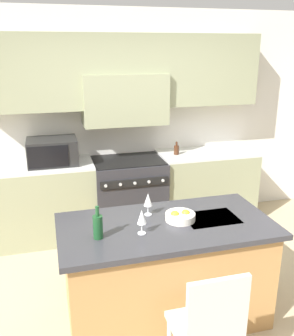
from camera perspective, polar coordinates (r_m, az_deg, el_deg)
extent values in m
plane|color=tan|center=(3.47, 4.25, -22.39)|extent=(10.00, 10.00, 0.00)
cube|color=silver|center=(4.82, -3.93, 7.21)|extent=(10.00, 0.06, 2.70)
cube|color=gray|center=(4.55, -3.58, 14.51)|extent=(3.35, 0.34, 0.85)
cube|color=gray|center=(4.55, -3.43, 10.41)|extent=(1.01, 0.40, 0.60)
cube|color=gray|center=(4.66, -15.70, -5.27)|extent=(1.24, 0.62, 0.92)
cube|color=silver|center=(4.50, -16.20, 0.30)|extent=(1.24, 0.62, 0.03)
cube|color=gray|center=(5.06, 8.87, -2.92)|extent=(1.24, 0.62, 0.92)
cube|color=silver|center=(4.92, 9.13, 2.25)|extent=(1.24, 0.62, 0.03)
cube|color=#2D2D33|center=(4.73, -2.83, -4.22)|extent=(0.87, 0.66, 0.92)
cube|color=black|center=(4.58, -2.92, 1.20)|extent=(0.83, 0.61, 0.01)
cube|color=black|center=(4.32, -1.91, -2.25)|extent=(0.80, 0.02, 0.09)
cylinder|color=silver|center=(4.25, -6.32, -2.71)|extent=(0.04, 0.02, 0.04)
cylinder|color=silver|center=(4.27, -4.08, -2.51)|extent=(0.04, 0.02, 0.04)
cylinder|color=silver|center=(4.30, -1.88, -2.30)|extent=(0.04, 0.02, 0.04)
cylinder|color=silver|center=(4.34, 0.29, -2.10)|extent=(0.04, 0.02, 0.04)
cylinder|color=silver|center=(4.39, 2.42, -1.90)|extent=(0.04, 0.02, 0.04)
cube|color=black|center=(4.46, -14.22, 2.46)|extent=(0.56, 0.43, 0.30)
cube|color=black|center=(4.25, -14.81, 1.65)|extent=(0.44, 0.01, 0.24)
cube|color=#B7844C|center=(3.29, 2.85, -15.73)|extent=(1.64, 0.81, 0.84)
cube|color=#333338|center=(3.07, 2.98, -8.80)|extent=(1.74, 0.88, 0.04)
cube|color=#2D2D30|center=(3.19, 9.74, -7.60)|extent=(0.44, 0.32, 0.01)
cylinder|color=#B2B2B7|center=(3.35, 8.39, -6.20)|extent=(0.02, 0.02, 0.00)
cube|color=beige|center=(2.73, 8.60, -22.89)|extent=(0.42, 0.40, 0.04)
cube|color=beige|center=(2.44, 10.69, -20.90)|extent=(0.40, 0.04, 0.47)
cylinder|color=beige|center=(3.07, 10.34, -23.63)|extent=(0.04, 0.04, 0.45)
cylinder|color=#194723|center=(2.82, -7.49, -8.92)|extent=(0.07, 0.07, 0.18)
cylinder|color=#194723|center=(2.76, -7.60, -6.54)|extent=(0.03, 0.03, 0.08)
cylinder|color=white|center=(2.89, -0.78, -9.94)|extent=(0.06, 0.06, 0.01)
cylinder|color=white|center=(2.88, -0.78, -9.19)|extent=(0.01, 0.01, 0.08)
cone|color=white|center=(2.83, -0.79, -7.48)|extent=(0.07, 0.07, 0.11)
cylinder|color=white|center=(3.20, 0.15, -7.08)|extent=(0.06, 0.06, 0.01)
cylinder|color=white|center=(3.18, 0.16, -6.39)|extent=(0.01, 0.01, 0.08)
cone|color=white|center=(3.14, 0.16, -4.82)|extent=(0.07, 0.07, 0.11)
cylinder|color=silver|center=(3.11, 5.08, -7.41)|extent=(0.25, 0.25, 0.06)
sphere|color=gold|center=(3.08, 4.27, -7.16)|extent=(0.07, 0.07, 0.07)
sphere|color=gold|center=(3.11, 5.90, -6.95)|extent=(0.07, 0.07, 0.07)
cylinder|color=#422314|center=(4.74, 4.51, 2.74)|extent=(0.06, 0.06, 0.11)
cylinder|color=#422314|center=(4.72, 4.53, 3.71)|extent=(0.02, 0.02, 0.05)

